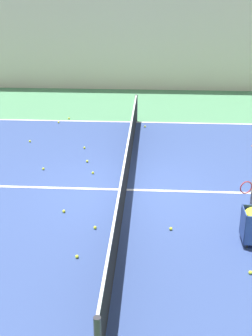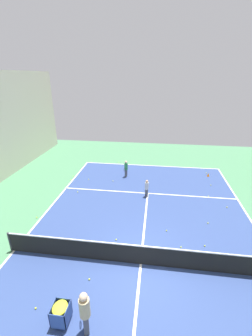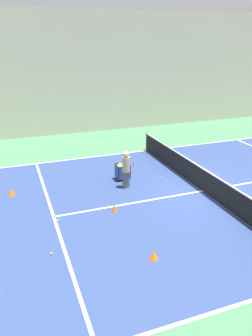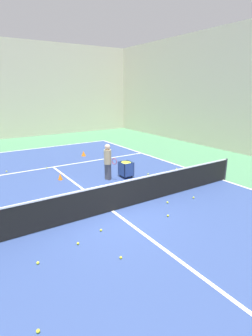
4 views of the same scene
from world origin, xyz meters
name	(u,v)px [view 1 (image 1 of 4)]	position (x,y,z in m)	size (l,w,h in m)	color
ground_plane	(126,190)	(0.00, 0.00, 0.00)	(37.13, 37.13, 0.00)	#477F56
court_playing_area	(126,190)	(0.00, 0.00, 0.00)	(11.59, 22.72, 0.00)	navy
line_sideline_left	(136,122)	(-5.79, 0.00, 0.01)	(0.10, 22.72, 0.00)	white
line_centre_service	(126,190)	(0.00, 0.00, 0.01)	(0.10, 12.50, 0.00)	white
hall_enclosure_left	(142,1)	(-11.07, 0.00, 3.90)	(0.15, 33.43, 7.80)	beige
tennis_net	(126,171)	(0.00, 0.00, 0.51)	(11.89, 0.10, 0.99)	#2D2D33
tennis_ball_4	(43,169)	(-1.14, -2.36, 0.04)	(0.07, 0.07, 0.07)	yellow
tennis_ball_5	(84,148)	(-2.89, -1.47, 0.04)	(0.07, 0.07, 0.07)	yellow
tennis_ball_7	(30,141)	(-3.38, -3.31, 0.04)	(0.07, 0.07, 0.07)	yellow
tennis_ball_9	(69,118)	(-6.01, -2.51, 0.04)	(0.07, 0.07, 0.07)	yellow
tennis_ball_11	(250,272)	(3.42, 2.46, 0.04)	(0.07, 0.07, 0.07)	yellow
tennis_ball_12	(95,228)	(1.98, -0.54, 0.04)	(0.07, 0.07, 0.07)	yellow
tennis_ball_13	(59,122)	(-5.50, -2.80, 0.04)	(0.07, 0.07, 0.07)	yellow
tennis_ball_14	(87,161)	(-1.77, -1.23, 0.04)	(0.07, 0.07, 0.07)	yellow
tennis_ball_20	(93,173)	(-0.94, -0.96, 0.04)	(0.07, 0.07, 0.07)	yellow
tennis_ball_21	(171,229)	(1.93, 1.07, 0.04)	(0.07, 0.07, 0.07)	yellow
tennis_ball_22	(77,257)	(3.10, -0.74, 0.04)	(0.07, 0.07, 0.07)	yellow
tennis_ball_24	(145,126)	(-5.18, 0.35, 0.04)	(0.07, 0.07, 0.07)	yellow
tennis_ball_25	(64,211)	(1.30, -1.33, 0.04)	(0.07, 0.07, 0.07)	yellow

